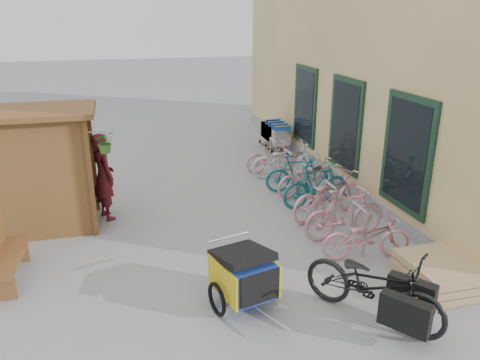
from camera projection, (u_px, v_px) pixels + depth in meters
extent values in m
plane|color=gray|center=(234.00, 266.00, 7.99)|extent=(80.00, 80.00, 0.00)
cube|color=#E2C582|center=(428.00, 36.00, 12.48)|extent=(6.00, 13.00, 7.00)
cube|color=gray|center=(320.00, 164.00, 12.90)|extent=(0.18, 13.00, 0.30)
cube|color=#15301F|center=(407.00, 154.00, 8.74)|extent=(0.06, 1.50, 2.20)
cube|color=black|center=(405.00, 154.00, 8.74)|extent=(0.02, 1.25, 1.95)
cube|color=#15301F|center=(345.00, 125.00, 11.02)|extent=(0.06, 1.50, 2.20)
cube|color=black|center=(344.00, 125.00, 11.01)|extent=(0.02, 1.25, 1.95)
cube|color=#15301F|center=(305.00, 106.00, 13.30)|extent=(0.06, 1.50, 2.20)
cube|color=black|center=(304.00, 106.00, 13.29)|extent=(0.02, 1.25, 1.95)
cube|color=brown|center=(91.00, 179.00, 8.74)|extent=(0.09, 0.09, 2.30)
cube|color=brown|center=(1.00, 166.00, 9.49)|extent=(0.09, 0.09, 2.30)
cube|color=brown|center=(93.00, 159.00, 9.92)|extent=(0.09, 0.09, 2.30)
cube|color=brown|center=(39.00, 183.00, 8.55)|extent=(1.80, 0.05, 2.30)
cube|color=brown|center=(48.00, 163.00, 9.68)|extent=(1.80, 0.05, 2.30)
cube|color=brown|center=(35.00, 111.00, 8.71)|extent=(2.15, 1.65, 0.10)
cube|color=brown|center=(35.00, 185.00, 9.15)|extent=(1.30, 1.15, 0.04)
cube|color=brown|center=(30.00, 156.00, 8.95)|extent=(1.30, 1.15, 0.04)
cylinder|color=#A5A8AD|center=(96.00, 132.00, 8.48)|extent=(0.36, 0.02, 0.02)
imported|color=#346B25|center=(105.00, 142.00, 8.58)|extent=(0.38, 0.33, 0.42)
cylinder|color=#A5A8AD|center=(365.00, 235.00, 8.18)|extent=(0.05, 0.05, 0.84)
cylinder|color=#A5A8AD|center=(351.00, 223.00, 8.63)|extent=(0.05, 0.05, 0.84)
cylinder|color=#A5A8AD|center=(360.00, 207.00, 8.26)|extent=(0.05, 0.50, 0.05)
cylinder|color=#A5A8AD|center=(335.00, 209.00, 9.27)|extent=(0.05, 0.05, 0.84)
cylinder|color=#A5A8AD|center=(324.00, 200.00, 9.73)|extent=(0.05, 0.05, 0.84)
cylinder|color=#A5A8AD|center=(331.00, 185.00, 9.36)|extent=(0.05, 0.50, 0.05)
cylinder|color=#A5A8AD|center=(311.00, 188.00, 10.36)|extent=(0.05, 0.05, 0.84)
cylinder|color=#A5A8AD|center=(302.00, 181.00, 10.82)|extent=(0.05, 0.05, 0.84)
cylinder|color=#A5A8AD|center=(307.00, 167.00, 10.45)|extent=(0.05, 0.50, 0.05)
cylinder|color=#A5A8AD|center=(292.00, 171.00, 11.46)|extent=(0.05, 0.05, 0.84)
cylinder|color=#A5A8AD|center=(285.00, 165.00, 11.91)|extent=(0.05, 0.05, 0.84)
cylinder|color=#A5A8AD|center=(289.00, 152.00, 11.54)|extent=(0.05, 0.50, 0.05)
cylinder|color=#A5A8AD|center=(276.00, 158.00, 12.55)|extent=(0.05, 0.05, 0.84)
cylinder|color=#A5A8AD|center=(270.00, 153.00, 13.00)|extent=(0.05, 0.05, 0.84)
cylinder|color=#A5A8AD|center=(273.00, 140.00, 12.64)|extent=(0.05, 0.50, 0.05)
cube|color=tan|center=(439.00, 281.00, 7.42)|extent=(1.00, 1.20, 0.12)
cube|color=tan|center=(440.00, 273.00, 7.37)|extent=(1.00, 1.20, 0.12)
cube|color=tan|center=(441.00, 265.00, 7.32)|extent=(1.00, 1.20, 0.12)
cube|color=brown|center=(8.00, 257.00, 7.45)|extent=(0.51, 1.49, 0.06)
cube|color=brown|center=(2.00, 289.00, 6.98)|extent=(0.40, 0.08, 0.39)
cube|color=brown|center=(16.00, 252.00, 8.06)|extent=(0.40, 0.08, 0.39)
cube|color=silver|center=(279.00, 136.00, 14.31)|extent=(0.50, 0.77, 0.47)
cube|color=#1A52AE|center=(283.00, 128.00, 13.85)|extent=(0.50, 0.04, 0.16)
cylinder|color=silver|center=(284.00, 126.00, 13.80)|extent=(0.53, 0.03, 0.03)
cylinder|color=black|center=(275.00, 154.00, 14.14)|extent=(0.04, 0.11, 0.11)
cube|color=silver|center=(275.00, 133.00, 14.60)|extent=(0.50, 0.77, 0.47)
cube|color=#1A52AE|center=(280.00, 126.00, 14.14)|extent=(0.50, 0.04, 0.16)
cylinder|color=silver|center=(280.00, 124.00, 14.09)|extent=(0.53, 0.03, 0.03)
cylinder|color=black|center=(272.00, 151.00, 14.43)|extent=(0.04, 0.11, 0.11)
cube|color=silver|center=(272.00, 131.00, 14.89)|extent=(0.50, 0.77, 0.47)
cube|color=#1A52AE|center=(276.00, 124.00, 14.43)|extent=(0.50, 0.04, 0.16)
cylinder|color=silver|center=(277.00, 122.00, 14.38)|extent=(0.53, 0.03, 0.03)
cylinder|color=black|center=(269.00, 149.00, 14.72)|extent=(0.04, 0.11, 0.11)
cube|color=silver|center=(269.00, 129.00, 15.18)|extent=(0.50, 0.77, 0.47)
cube|color=#1A52AE|center=(273.00, 121.00, 14.72)|extent=(0.50, 0.04, 0.16)
cylinder|color=silver|center=(273.00, 120.00, 14.67)|extent=(0.53, 0.03, 0.03)
cylinder|color=black|center=(266.00, 146.00, 15.01)|extent=(0.04, 0.11, 0.11)
cube|color=navy|center=(244.00, 275.00, 6.78)|extent=(0.85, 1.00, 0.51)
cube|color=gold|center=(222.00, 281.00, 6.62)|extent=(0.25, 0.85, 0.51)
cube|color=gold|center=(264.00, 269.00, 6.94)|extent=(0.25, 0.85, 0.51)
cube|color=black|center=(260.00, 288.00, 6.40)|extent=(0.60, 0.19, 0.46)
cube|color=black|center=(242.00, 255.00, 6.72)|extent=(0.91, 0.98, 0.25)
torus|color=black|center=(217.00, 299.00, 6.66)|extent=(0.18, 0.50, 0.50)
torus|color=black|center=(269.00, 283.00, 7.07)|extent=(0.18, 0.50, 0.50)
cylinder|color=#B7B7BC|center=(271.00, 317.00, 6.26)|extent=(0.22, 0.72, 0.03)
cylinder|color=#B7B7BC|center=(228.00, 237.00, 7.03)|extent=(0.68, 0.21, 0.03)
imported|color=black|center=(373.00, 285.00, 6.45)|extent=(1.79, 2.08, 1.08)
cube|color=black|center=(405.00, 314.00, 5.97)|extent=(0.53, 0.63, 0.45)
cube|color=black|center=(411.00, 294.00, 6.40)|extent=(0.53, 0.63, 0.45)
cube|color=red|center=(409.00, 300.00, 6.17)|extent=(0.20, 0.22, 0.12)
imported|color=maroon|center=(104.00, 177.00, 9.60)|extent=(0.67, 0.79, 1.83)
imported|color=pink|center=(366.00, 237.00, 8.12)|extent=(1.64, 0.76, 0.83)
imported|color=pink|center=(345.00, 213.00, 8.84)|extent=(1.71, 0.59, 1.01)
imported|color=pink|center=(328.00, 194.00, 9.77)|extent=(2.03, 1.28, 1.01)
imported|color=#1B6C6E|center=(316.00, 185.00, 10.33)|extent=(1.71, 0.72, 0.99)
imported|color=pink|center=(307.00, 176.00, 11.02)|extent=(1.82, 1.12, 0.90)
imported|color=#1B6C6E|center=(297.00, 173.00, 11.18)|extent=(1.59, 0.64, 0.93)
imported|color=silver|center=(286.00, 160.00, 12.18)|extent=(1.83, 0.74, 0.94)
imported|color=pink|center=(272.00, 157.00, 12.56)|extent=(1.51, 0.53, 0.89)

